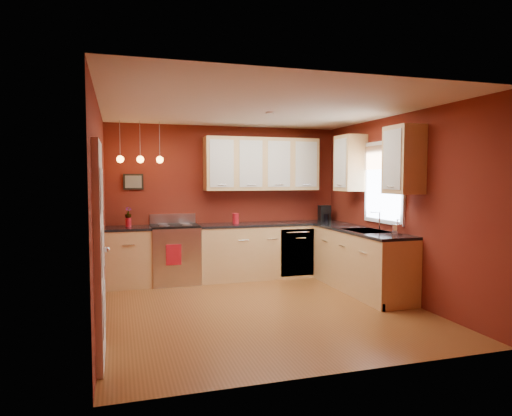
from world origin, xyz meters
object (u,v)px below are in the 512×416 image
object	(u,v)px
coffee_maker	(325,214)
soap_pump	(397,227)
gas_range	(175,254)
red_canister	(236,218)
sink	(367,232)

from	to	relation	value
coffee_maker	soap_pump	world-z (taller)	coffee_maker
gas_range	coffee_maker	world-z (taller)	coffee_maker
red_canister	coffee_maker	distance (m)	1.65
sink	coffee_maker	world-z (taller)	same
soap_pump	red_canister	bearing A→B (deg)	130.14
gas_range	soap_pump	world-z (taller)	soap_pump
sink	coffee_maker	bearing A→B (deg)	88.28
gas_range	red_canister	bearing A→B (deg)	1.12
gas_range	coffee_maker	size ratio (longest dim) A/B	3.94
gas_range	red_canister	size ratio (longest dim) A/B	6.30
sink	soap_pump	xyz separation A→B (m)	(0.15, -0.55, 0.13)
gas_range	coffee_maker	bearing A→B (deg)	0.55
sink	red_canister	xyz separation A→B (m)	(-1.60, 1.52, 0.11)
sink	red_canister	size ratio (longest dim) A/B	3.97
sink	red_canister	world-z (taller)	sink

